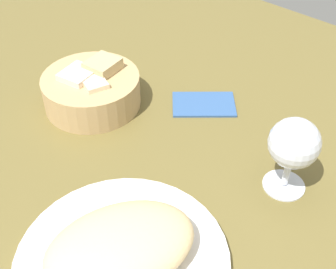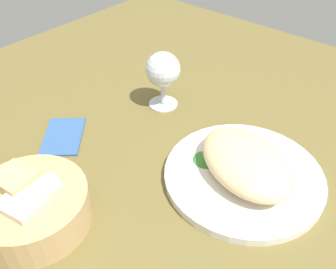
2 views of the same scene
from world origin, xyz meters
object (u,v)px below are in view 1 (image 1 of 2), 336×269
object	(u,v)px
folded_napkin	(204,103)
plate	(122,261)
wine_glass_near	(294,146)
bread_basket	(92,89)

from	to	relation	value
folded_napkin	plate	bearing A→B (deg)	69.39
wine_glass_near	folded_napkin	distance (cm)	23.03
bread_basket	plate	bearing A→B (deg)	-124.67
plate	wine_glass_near	bearing A→B (deg)	-17.86
bread_basket	folded_napkin	world-z (taller)	bread_basket
bread_basket	wine_glass_near	bearing A→B (deg)	-81.14
plate	folded_napkin	bearing A→B (deg)	21.71
plate	folded_napkin	world-z (taller)	plate
plate	folded_napkin	distance (cm)	34.19
folded_napkin	bread_basket	bearing A→B (deg)	-1.58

